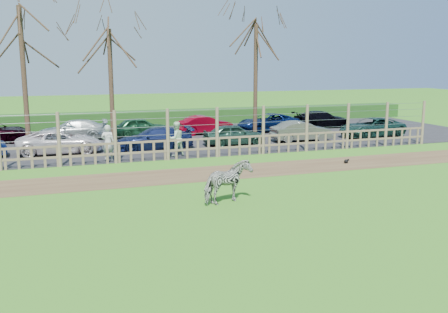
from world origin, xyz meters
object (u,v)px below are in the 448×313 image
object	(u,v)px
tree_right	(256,53)
visitor_b	(176,139)
visitor_a	(108,143)
car_11	(205,125)
car_12	(268,122)
car_3	(154,139)
car_4	(234,135)
car_5	(301,131)
tree_left	(22,44)
car_10	(140,127)
zebra	(227,182)
crow	(346,161)
car_2	(60,142)
car_9	(73,130)
car_6	(372,127)
car_13	(321,119)
tree_mid	(110,59)

from	to	relation	value
tree_right	visitor_b	distance (m)	9.33
visitor_a	visitor_b	distance (m)	3.38
car_11	car_12	bearing A→B (deg)	-96.46
car_3	car_4	world-z (taller)	same
car_5	tree_left	bearing A→B (deg)	86.02
tree_left	car_10	bearing A→B (deg)	28.58
zebra	crow	distance (m)	8.77
visitor_a	zebra	bearing A→B (deg)	128.62
car_5	car_11	bearing A→B (deg)	45.01
car_2	car_9	size ratio (longest dim) A/B	1.04
car_11	car_2	bearing A→B (deg)	111.81
car_3	car_5	bearing A→B (deg)	93.07
crow	car_11	bearing A→B (deg)	107.33
car_4	car_9	xyz separation A→B (m)	(-8.62, 4.98, 0.00)
visitor_a	car_5	size ratio (longest dim) A/B	0.47
zebra	car_6	bearing A→B (deg)	-73.34
car_9	car_11	bearing A→B (deg)	91.85
car_2	visitor_a	bearing A→B (deg)	-141.47
tree_right	car_11	xyz separation A→B (m)	(-2.79, 1.79, -4.60)
car_6	car_13	xyz separation A→B (m)	(-0.73, 5.08, 0.00)
car_4	car_13	world-z (taller)	same
car_4	car_5	distance (m)	4.27
tree_right	car_3	xyz separation A→B (m)	(-7.12, -3.17, -4.60)
car_4	car_9	world-z (taller)	same
tree_left	car_2	world-z (taller)	tree_left
visitor_b	car_2	size ratio (longest dim) A/B	0.40
tree_left	car_3	bearing A→B (deg)	-14.63
zebra	car_6	xyz separation A→B (m)	(13.52, 11.17, -0.08)
crow	tree_right	bearing A→B (deg)	94.47
visitor_a	car_4	size ratio (longest dim) A/B	0.49
zebra	car_10	distance (m)	16.08
car_6	car_12	world-z (taller)	same
visitor_b	car_12	xyz separation A→B (m)	(8.03, 6.83, -0.26)
tree_mid	zebra	xyz separation A→B (m)	(2.26, -13.55, -4.14)
car_6	car_10	world-z (taller)	same
car_3	tree_right	bearing A→B (deg)	116.10
visitor_b	car_10	world-z (taller)	visitor_b
car_4	tree_right	bearing A→B (deg)	-36.53
tree_right	car_9	world-z (taller)	tree_right
crow	car_13	size ratio (longest dim) A/B	0.06
visitor_b	car_4	distance (m)	4.46
visitor_a	car_13	distance (m)	17.55
car_9	visitor_b	bearing A→B (deg)	36.35
visitor_b	crow	world-z (taller)	visitor_b
zebra	car_13	size ratio (longest dim) A/B	0.41
car_4	car_13	xyz separation A→B (m)	(8.57, 5.24, 0.00)
car_9	visitor_a	bearing A→B (deg)	13.37
visitor_a	car_4	distance (m)	7.63
tree_mid	car_9	bearing A→B (deg)	131.35
car_2	car_3	world-z (taller)	same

